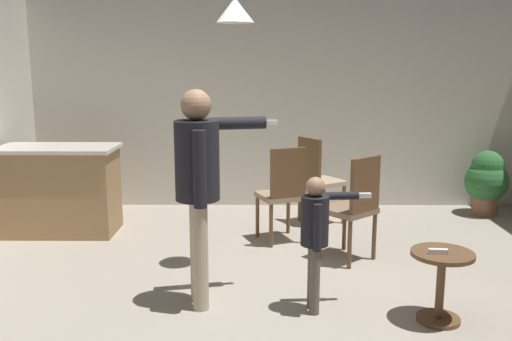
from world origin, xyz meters
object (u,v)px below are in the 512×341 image
Objects in this scene: dining_chair_centre_back at (317,177)px; potted_plant_corner at (487,180)px; kitchen_counter at (59,190)px; person_adult at (199,174)px; side_table_by_couch at (441,278)px; dining_chair_by_counter at (354,204)px; person_child at (316,229)px; dining_chair_near_wall at (283,191)px; spare_remote_on_table at (438,251)px.

dining_chair_centre_back reaches higher than potted_plant_corner.
person_adult is (1.72, -1.82, 0.54)m from kitchen_counter.
side_table_by_couch is at bearing -31.21° from kitchen_counter.
dining_chair_by_counter reaches higher than kitchen_counter.
dining_chair_by_counter is at bearing 152.80° from person_child.
person_child is at bearing -106.37° from dining_chair_near_wall.
dining_chair_by_counter is at bearing 114.04° from person_adult.
dining_chair_near_wall is 2.74m from potted_plant_corner.
dining_chair_near_wall reaches higher than potted_plant_corner.
kitchen_counter reaches higher than spare_remote_on_table.
person_child is 1.62m from dining_chair_near_wall.
spare_remote_on_table is (0.83, -0.20, -0.10)m from person_child.
dining_chair_by_counter is 1.32m from spare_remote_on_table.
spare_remote_on_table is at bearing -32.03° from kitchen_counter.
dining_chair_by_counter and dining_chair_centre_back have the same top height.
kitchen_counter is at bearing -130.59° from person_child.
dining_chair_by_counter and dining_chair_near_wall have the same top height.
dining_chair_centre_back is 2.58m from spare_remote_on_table.
dining_chair_centre_back is 2.13m from potted_plant_corner.
person_adult is 1.64× the size of dining_chair_near_wall.
person_adult is 1.61× the size of person_child.
person_adult reaches higher than person_child.
spare_remote_on_table is (-1.51, -2.90, 0.10)m from potted_plant_corner.
dining_chair_by_counter is 1.00× the size of dining_chair_centre_back.
side_table_by_couch is 4.00× the size of spare_remote_on_table.
spare_remote_on_table is at bearing -83.59° from dining_chair_near_wall.
side_table_by_couch is at bearing 75.48° from person_child.
side_table_by_couch is at bearing -81.95° from dining_chair_near_wall.
dining_chair_by_counter is 1.27× the size of potted_plant_corner.
dining_chair_near_wall is 1.00× the size of dining_chair_centre_back.
person_adult is at bearing -101.11° from person_child.
person_adult is at bearing -59.59° from dining_chair_centre_back.
kitchen_counter is 0.77× the size of person_adult.
dining_chair_near_wall is at bearing 120.49° from side_table_by_couch.
potted_plant_corner is (2.10, 0.38, -0.11)m from dining_chair_centre_back.
kitchen_counter is 4.04m from side_table_by_couch.
potted_plant_corner is at bearing 67.32° from dining_chair_centre_back.
person_child is (-0.87, 0.17, 0.31)m from side_table_by_couch.
person_adult is 2.08× the size of potted_plant_corner.
dining_chair_by_counter is 0.84m from dining_chair_near_wall.
person_adult is 1.69m from dining_chair_by_counter.
potted_plant_corner is (1.46, 2.86, 0.11)m from side_table_by_couch.
dining_chair_centre_back is at bearing 7.75° from kitchen_counter.
dining_chair_centre_back is 7.69× the size of spare_remote_on_table.
person_child reaches higher than spare_remote_on_table.
kitchen_counter is at bearing -148.44° from person_adult.
person_adult is 1.72m from dining_chair_near_wall.
kitchen_counter is 2.43m from dining_chair_near_wall.
dining_chair_by_counter is 1.00× the size of dining_chair_near_wall.
dining_chair_centre_back is at bearing 36.92° from dining_chair_near_wall.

